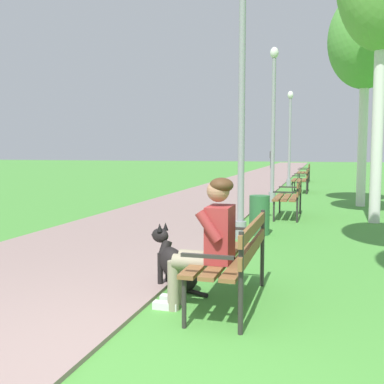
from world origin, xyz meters
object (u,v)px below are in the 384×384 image
Objects in this scene: park_bench_near at (235,253)px; pedestrian_distant at (272,159)px; lamp_post_far at (290,137)px; litter_bin at (259,215)px; park_bench_far at (302,178)px; lamp_post_near at (242,96)px; dog_black at (176,266)px; person_seated_on_near_bench at (209,239)px; park_bench_mid at (291,195)px; birch_tree_fourth at (366,41)px; park_bench_furthest at (305,171)px; lamp_post_mid at (273,123)px.

park_bench_near is 0.91× the size of pedestrian_distant.
lamp_post_far is 5.67× the size of litter_bin.
lamp_post_near is at bearing -94.09° from park_bench_far.
park_bench_far is 12.08m from dog_black.
pedestrian_distant is (-2.95, 33.36, 0.16)m from person_seated_on_near_bench.
park_bench_mid is (0.14, 6.00, 0.00)m from park_bench_near.
dog_black is (-0.84, -5.69, -0.25)m from park_bench_mid.
dog_black is at bearing -93.96° from park_bench_far.
park_bench_near and park_bench_mid have the same top height.
park_bench_far is 0.26× the size of birch_tree_fourth.
park_bench_furthest is at bearing 89.24° from person_seated_on_near_bench.
pedestrian_distant is at bearing 94.28° from dog_black.
park_bench_far is 3.87m from lamp_post_mid.
pedestrian_distant is (-3.16, 33.15, 0.33)m from park_bench_near.
park_bench_mid is 1.00× the size of park_bench_furthest.
litter_bin is (0.32, -5.21, -1.93)m from lamp_post_mid.
park_bench_furthest is at bearing 79.04° from lamp_post_far.
pedestrian_distant is at bearing 102.02° from park_bench_furthest.
park_bench_mid is 0.34× the size of lamp_post_mid.
park_bench_near is 12.35m from park_bench_far.
pedestrian_distant is (-3.20, 15.01, 0.33)m from park_bench_furthest.
park_bench_far is 5.58m from birch_tree_fourth.
person_seated_on_near_bench reaches higher than dog_black.
park_bench_furthest is at bearing 100.65° from birch_tree_fourth.
birch_tree_fourth is (2.40, -0.32, 2.06)m from lamp_post_mid.
lamp_post_mid is (-0.71, -3.37, 1.77)m from park_bench_far.
dog_black is at bearing -90.65° from lamp_post_far.
park_bench_far is (0.13, 12.35, 0.00)m from park_bench_near.
pedestrian_distant reaches higher than person_seated_on_near_bench.
birch_tree_fourth is (2.33, 5.37, 1.95)m from lamp_post_near.
litter_bin is (-0.26, 3.77, -0.16)m from park_bench_near.
park_bench_furthest is at bearing 86.15° from lamp_post_mid.
person_seated_on_near_bench is at bearing -134.88° from park_bench_near.
lamp_post_near is 5.70m from lamp_post_mid.
person_seated_on_near_bench is at bearing -90.76° from park_bench_furthest.
person_seated_on_near_bench is 0.76× the size of pedestrian_distant.
dog_black is (-0.49, 0.52, -0.42)m from person_seated_on_near_bench.
lamp_post_far is at bearing -100.96° from park_bench_furthest.
birch_tree_fourth reaches higher than dog_black.
birch_tree_fourth is at bearing 73.21° from dog_black.
park_bench_furthest is at bearing -77.98° from pedestrian_distant.
dog_black is (-0.70, 0.31, -0.25)m from park_bench_near.
park_bench_mid is at bearing -122.27° from birch_tree_fourth.
lamp_post_far is (-0.67, 9.21, 1.54)m from park_bench_mid.
litter_bin is at bearing 93.92° from park_bench_near.
litter_bin is at bearing -100.13° from park_bench_mid.
park_bench_near is 9.64m from birch_tree_fourth.
person_seated_on_near_bench is at bearing -84.98° from lamp_post_near.
park_bench_mid is 1.20× the size of person_seated_on_near_bench.
park_bench_furthest is (-0.10, 12.14, 0.00)m from park_bench_mid.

